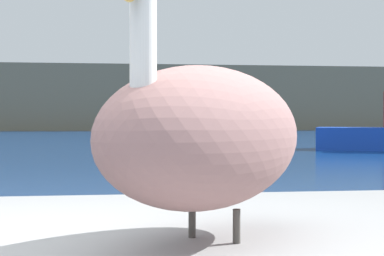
{
  "coord_description": "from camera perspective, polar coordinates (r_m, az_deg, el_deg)",
  "views": [
    {
      "loc": [
        0.26,
        -1.94,
        1.34
      ],
      "look_at": [
        2.99,
        19.2,
        0.96
      ],
      "focal_mm": 55.23,
      "sensor_mm": 36.0,
      "label": 1
    }
  ],
  "objects": [
    {
      "name": "pelican",
      "position": [
        2.29,
        1.3,
        -0.77
      ],
      "size": [
        1.2,
        1.29,
        1.0
      ],
      "rotation": [
        0.0,
        0.0,
        -2.26
      ],
      "color": "#976C69",
      "rests_on": "pier_dock"
    },
    {
      "name": "hillside_backdrop",
      "position": [
        66.96,
        -7.59,
        2.78
      ],
      "size": [
        140.0,
        12.56,
        6.86
      ],
      "primitive_type": "cube",
      "color": "#7F755B",
      "rests_on": "ground"
    }
  ]
}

